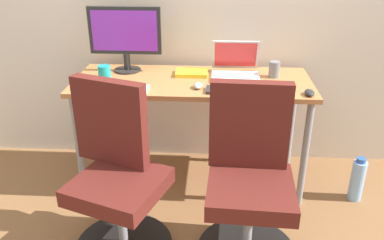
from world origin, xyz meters
TOP-DOWN VIEW (x-y plane):
  - ground_plane at (0.00, 0.00)m, footprint 5.28×5.28m
  - desk at (0.00, 0.00)m, footprint 1.53×0.60m
  - office_chair_left at (-0.36, -0.67)m, footprint 0.56×0.56m
  - office_chair_right at (0.34, -0.67)m, footprint 0.54×0.54m
  - water_bottle_on_floor at (1.09, -0.17)m, footprint 0.09×0.09m
  - desktop_monitor at (-0.46, 0.16)m, footprint 0.48×0.18m
  - open_laptop at (0.28, 0.10)m, footprint 0.31×0.29m
  - keyboard_by_monitor at (-0.42, -0.22)m, footprint 0.34×0.12m
  - keyboard_by_laptop at (0.26, -0.20)m, footprint 0.34×0.12m
  - mouse_by_monitor at (0.04, -0.15)m, footprint 0.06×0.10m
  - mouse_by_laptop at (0.70, -0.23)m, footprint 0.06×0.10m
  - coffee_mug at (-0.57, -0.03)m, footprint 0.08×0.08m
  - pen_cup at (0.53, 0.09)m, footprint 0.07×0.07m
  - notebook at (-0.01, 0.10)m, footprint 0.21×0.15m

SIDE VIEW (x-z plane):
  - ground_plane at x=0.00m, z-range 0.00..0.00m
  - water_bottle_on_floor at x=1.09m, z-range -0.01..0.30m
  - office_chair_left at x=-0.36m, z-range -0.05..0.89m
  - office_chair_right at x=0.34m, z-range -0.05..0.89m
  - desk at x=0.00m, z-range 0.30..1.05m
  - keyboard_by_monitor at x=-0.42m, z-range 0.75..0.77m
  - keyboard_by_laptop at x=0.26m, z-range 0.75..0.77m
  - notebook at x=-0.01m, z-range 0.75..0.78m
  - mouse_by_monitor at x=0.04m, z-range 0.75..0.79m
  - mouse_by_laptop at x=0.70m, z-range 0.75..0.79m
  - coffee_mug at x=-0.57m, z-range 0.75..0.85m
  - pen_cup at x=0.53m, z-range 0.75..0.86m
  - open_laptop at x=0.28m, z-range 0.70..0.92m
  - desktop_monitor at x=-0.46m, z-range 0.79..1.22m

